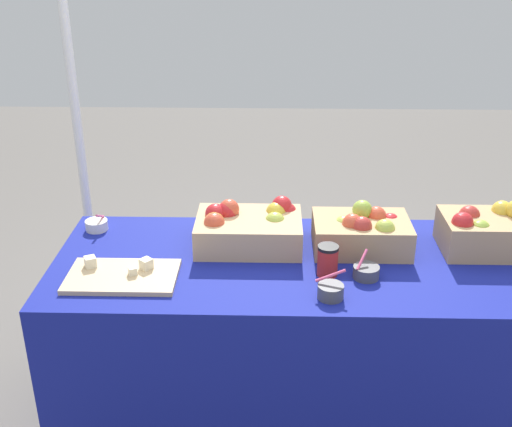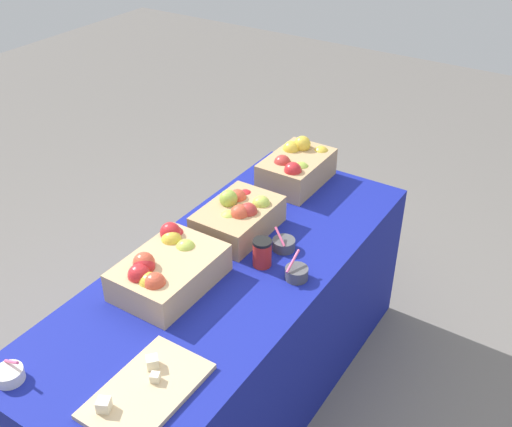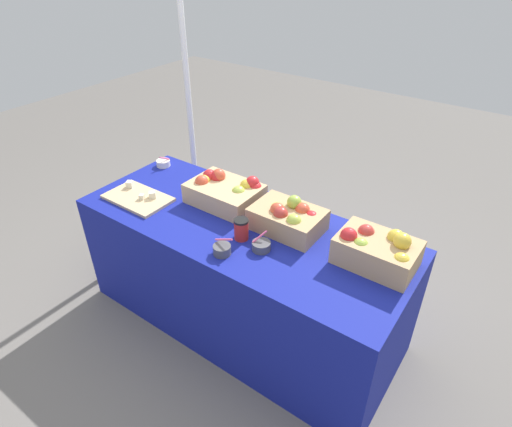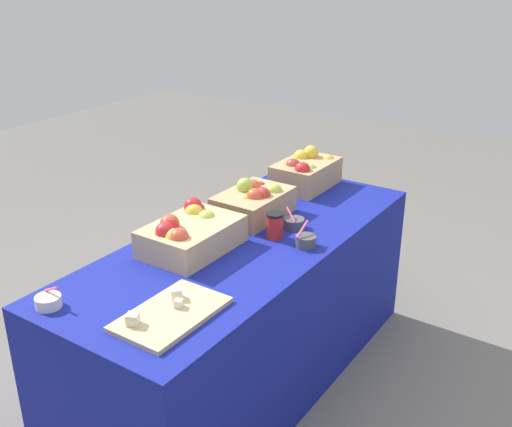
{
  "view_description": "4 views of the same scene",
  "coord_description": "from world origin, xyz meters",
  "px_view_note": "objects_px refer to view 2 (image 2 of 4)",
  "views": [
    {
      "loc": [
        -0.12,
        -2.12,
        1.89
      ],
      "look_at": [
        -0.18,
        -0.03,
        0.95
      ],
      "focal_mm": 44.33,
      "sensor_mm": 36.0,
      "label": 1
    },
    {
      "loc": [
        -1.56,
        -1.14,
        2.24
      ],
      "look_at": [
        0.2,
        -0.0,
        0.88
      ],
      "focal_mm": 43.0,
      "sensor_mm": 36.0,
      "label": 2
    },
    {
      "loc": [
        1.19,
        -1.53,
        2.08
      ],
      "look_at": [
        0.07,
        0.05,
        0.8
      ],
      "focal_mm": 30.06,
      "sensor_mm": 36.0,
      "label": 3
    },
    {
      "loc": [
        -1.97,
        -1.4,
        1.88
      ],
      "look_at": [
        0.06,
        -0.02,
        0.85
      ],
      "focal_mm": 42.57,
      "sensor_mm": 36.0,
      "label": 4
    }
  ],
  "objects_px": {
    "apple_crate_middle": "(239,216)",
    "cutting_board_front": "(146,390)",
    "sample_bowl_near": "(284,244)",
    "apple_crate_left": "(297,168)",
    "sample_bowl_far": "(9,375)",
    "apple_crate_right": "(166,269)",
    "coffee_cup": "(262,253)",
    "sample_bowl_mid": "(296,273)"
  },
  "relations": [
    {
      "from": "apple_crate_right",
      "to": "apple_crate_middle",
      "type": "bearing_deg",
      "value": -3.06
    },
    {
      "from": "apple_crate_middle",
      "to": "cutting_board_front",
      "type": "distance_m",
      "value": 0.93
    },
    {
      "from": "apple_crate_right",
      "to": "sample_bowl_mid",
      "type": "bearing_deg",
      "value": -52.88
    },
    {
      "from": "sample_bowl_mid",
      "to": "coffee_cup",
      "type": "xyz_separation_m",
      "value": [
        0.0,
        0.16,
        0.03
      ]
    },
    {
      "from": "apple_crate_left",
      "to": "cutting_board_front",
      "type": "relative_size",
      "value": 0.94
    },
    {
      "from": "apple_crate_middle",
      "to": "cutting_board_front",
      "type": "height_order",
      "value": "apple_crate_middle"
    },
    {
      "from": "sample_bowl_near",
      "to": "sample_bowl_far",
      "type": "xyz_separation_m",
      "value": [
        -1.07,
        0.37,
        -0.0
      ]
    },
    {
      "from": "apple_crate_left",
      "to": "sample_bowl_far",
      "type": "xyz_separation_m",
      "value": [
        -1.58,
        0.14,
        -0.06
      ]
    },
    {
      "from": "apple_crate_middle",
      "to": "apple_crate_right",
      "type": "bearing_deg",
      "value": 176.94
    },
    {
      "from": "sample_bowl_near",
      "to": "sample_bowl_mid",
      "type": "xyz_separation_m",
      "value": [
        -0.14,
        -0.14,
        0.0
      ]
    },
    {
      "from": "cutting_board_front",
      "to": "sample_bowl_far",
      "type": "bearing_deg",
      "value": 116.03
    },
    {
      "from": "cutting_board_front",
      "to": "sample_bowl_far",
      "type": "distance_m",
      "value": 0.44
    },
    {
      "from": "sample_bowl_mid",
      "to": "apple_crate_left",
      "type": "bearing_deg",
      "value": 29.59
    },
    {
      "from": "cutting_board_front",
      "to": "sample_bowl_mid",
      "type": "relative_size",
      "value": 3.75
    },
    {
      "from": "apple_crate_right",
      "to": "sample_bowl_near",
      "type": "relative_size",
      "value": 4.33
    },
    {
      "from": "sample_bowl_mid",
      "to": "coffee_cup",
      "type": "distance_m",
      "value": 0.16
    },
    {
      "from": "apple_crate_left",
      "to": "apple_crate_middle",
      "type": "bearing_deg",
      "value": 179.76
    },
    {
      "from": "apple_crate_left",
      "to": "sample_bowl_near",
      "type": "height_order",
      "value": "apple_crate_left"
    },
    {
      "from": "apple_crate_left",
      "to": "sample_bowl_far",
      "type": "relative_size",
      "value": 4.02
    },
    {
      "from": "cutting_board_front",
      "to": "sample_bowl_near",
      "type": "distance_m",
      "value": 0.88
    },
    {
      "from": "apple_crate_left",
      "to": "coffee_cup",
      "type": "xyz_separation_m",
      "value": [
        -0.65,
        -0.21,
        -0.02
      ]
    },
    {
      "from": "coffee_cup",
      "to": "apple_crate_left",
      "type": "bearing_deg",
      "value": 18.03
    },
    {
      "from": "apple_crate_middle",
      "to": "sample_bowl_far",
      "type": "distance_m",
      "value": 1.1
    },
    {
      "from": "sample_bowl_mid",
      "to": "apple_crate_middle",
      "type": "bearing_deg",
      "value": 67.63
    },
    {
      "from": "sample_bowl_mid",
      "to": "cutting_board_front",
      "type": "bearing_deg",
      "value": 171.37
    },
    {
      "from": "cutting_board_front",
      "to": "sample_bowl_far",
      "type": "relative_size",
      "value": 4.26
    },
    {
      "from": "apple_crate_middle",
      "to": "apple_crate_left",
      "type": "bearing_deg",
      "value": -0.24
    },
    {
      "from": "sample_bowl_far",
      "to": "coffee_cup",
      "type": "height_order",
      "value": "coffee_cup"
    },
    {
      "from": "sample_bowl_far",
      "to": "coffee_cup",
      "type": "relative_size",
      "value": 0.79
    },
    {
      "from": "apple_crate_right",
      "to": "cutting_board_front",
      "type": "height_order",
      "value": "apple_crate_right"
    },
    {
      "from": "coffee_cup",
      "to": "cutting_board_front",
      "type": "bearing_deg",
      "value": -176.53
    },
    {
      "from": "cutting_board_front",
      "to": "sample_bowl_near",
      "type": "xyz_separation_m",
      "value": [
        0.88,
        0.03,
        0.01
      ]
    },
    {
      "from": "apple_crate_left",
      "to": "apple_crate_right",
      "type": "bearing_deg",
      "value": 178.42
    },
    {
      "from": "apple_crate_right",
      "to": "sample_bowl_far",
      "type": "distance_m",
      "value": 0.65
    },
    {
      "from": "apple_crate_middle",
      "to": "sample_bowl_mid",
      "type": "relative_size",
      "value": 3.54
    },
    {
      "from": "sample_bowl_mid",
      "to": "sample_bowl_far",
      "type": "distance_m",
      "value": 1.06
    },
    {
      "from": "apple_crate_right",
      "to": "apple_crate_left",
      "type": "bearing_deg",
      "value": -1.58
    },
    {
      "from": "cutting_board_front",
      "to": "coffee_cup",
      "type": "xyz_separation_m",
      "value": [
        0.74,
        0.04,
        0.05
      ]
    },
    {
      "from": "apple_crate_middle",
      "to": "coffee_cup",
      "type": "bearing_deg",
      "value": -125.47
    },
    {
      "from": "sample_bowl_far",
      "to": "coffee_cup",
      "type": "xyz_separation_m",
      "value": [
        0.93,
        -0.35,
        0.04
      ]
    },
    {
      "from": "apple_crate_right",
      "to": "sample_bowl_far",
      "type": "height_order",
      "value": "apple_crate_right"
    },
    {
      "from": "apple_crate_right",
      "to": "sample_bowl_near",
      "type": "bearing_deg",
      "value": -30.18
    }
  ]
}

